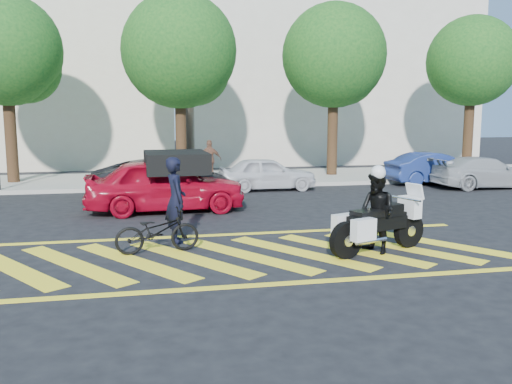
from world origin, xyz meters
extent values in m
plane|color=black|center=(0.00, 0.00, 0.00)|extent=(90.00, 90.00, 0.00)
cube|color=#9E998E|center=(0.00, 12.00, 0.07)|extent=(60.00, 5.00, 0.15)
cube|color=yellow|center=(-3.90, 0.00, 0.00)|extent=(2.43, 3.21, 0.01)
cube|color=yellow|center=(-2.80, 0.00, 0.00)|extent=(2.43, 3.21, 0.01)
cube|color=yellow|center=(-1.70, 0.00, 0.00)|extent=(2.43, 3.21, 0.01)
cube|color=yellow|center=(-0.60, 0.00, 0.00)|extent=(2.43, 3.21, 0.01)
cube|color=yellow|center=(0.50, 0.00, 0.00)|extent=(2.43, 3.21, 0.01)
cube|color=yellow|center=(1.60, 0.00, 0.00)|extent=(2.43, 3.21, 0.01)
cube|color=yellow|center=(2.70, 0.00, 0.00)|extent=(2.43, 3.21, 0.01)
cube|color=yellow|center=(3.80, 0.00, 0.00)|extent=(2.43, 3.21, 0.01)
cube|color=yellow|center=(4.90, 0.00, 0.00)|extent=(2.43, 3.21, 0.01)
cube|color=yellow|center=(0.00, -1.90, 0.00)|extent=(12.00, 0.20, 0.01)
cube|color=yellow|center=(0.00, 1.90, 0.00)|extent=(12.00, 0.20, 0.01)
cube|color=beige|center=(-8.00, 21.00, 5.00)|extent=(16.00, 8.00, 10.00)
cube|color=beige|center=(9.00, 21.00, 5.50)|extent=(16.00, 8.00, 11.00)
cylinder|color=black|center=(-6.50, 12.00, 2.00)|extent=(0.44, 0.44, 4.00)
sphere|color=#134918|center=(-6.50, 12.00, 5.16)|extent=(4.20, 4.20, 4.20)
sphere|color=#134918|center=(-5.90, 12.30, 4.53)|extent=(2.73, 2.73, 2.73)
cylinder|color=black|center=(0.00, 12.00, 2.00)|extent=(0.44, 0.44, 4.00)
sphere|color=#134918|center=(0.00, 12.00, 5.26)|extent=(4.60, 4.60, 4.60)
sphere|color=#134918|center=(0.60, 12.30, 4.58)|extent=(2.99, 2.99, 2.99)
cylinder|color=black|center=(6.50, 12.00, 2.00)|extent=(0.44, 0.44, 4.00)
sphere|color=#134918|center=(6.50, 12.00, 5.21)|extent=(4.40, 4.40, 4.40)
sphere|color=#134918|center=(7.10, 12.30, 4.55)|extent=(2.86, 2.86, 2.86)
cylinder|color=black|center=(13.00, 12.00, 2.00)|extent=(0.44, 0.44, 4.00)
sphere|color=#134918|center=(13.00, 12.00, 5.10)|extent=(4.00, 4.00, 4.00)
sphere|color=#134918|center=(13.60, 12.30, 4.50)|extent=(2.60, 2.60, 2.60)
imported|color=black|center=(-0.81, 1.44, 0.94)|extent=(0.57, 0.76, 1.88)
imported|color=black|center=(-1.24, 0.58, 0.45)|extent=(1.77, 0.85, 0.89)
cylinder|color=black|center=(2.36, -0.62, 0.37)|extent=(0.74, 0.40, 0.73)
cylinder|color=silver|center=(2.36, -0.62, 0.37)|extent=(0.27, 0.24, 0.22)
cylinder|color=black|center=(3.98, -0.02, 0.37)|extent=(0.74, 0.40, 0.73)
cylinder|color=silver|center=(3.98, -0.02, 0.37)|extent=(0.27, 0.24, 0.22)
cube|color=black|center=(3.12, -0.34, 0.64)|extent=(1.40, 0.74, 0.33)
cube|color=black|center=(3.43, -0.23, 0.86)|extent=(0.58, 0.48, 0.24)
cube|color=black|center=(2.86, -0.43, 0.84)|extent=(0.70, 0.56, 0.13)
cube|color=silver|center=(3.98, -0.02, 0.86)|extent=(0.39, 0.52, 0.44)
cube|color=silver|center=(2.43, -0.29, 0.61)|extent=(0.54, 0.36, 0.42)
cube|color=silver|center=(2.62, -0.83, 0.61)|extent=(0.54, 0.36, 0.42)
imported|color=black|center=(3.11, -0.32, 0.83)|extent=(0.86, 0.97, 1.65)
imported|color=#A8071E|center=(-0.90, 5.24, 0.77)|extent=(4.60, 1.99, 1.54)
imported|color=black|center=(-0.90, 8.07, 0.64)|extent=(4.78, 2.48, 1.29)
imported|color=silver|center=(2.91, 8.90, 0.61)|extent=(3.58, 1.45, 1.22)
imported|color=navy|center=(9.80, 9.20, 0.63)|extent=(3.88, 1.51, 1.26)
imported|color=#97999E|center=(11.07, 7.80, 0.59)|extent=(4.07, 1.71, 1.17)
imported|color=brown|center=(1.09, 11.32, 0.94)|extent=(0.96, 0.49, 1.58)
camera|label=1|loc=(-1.42, -10.35, 2.84)|focal=38.00mm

